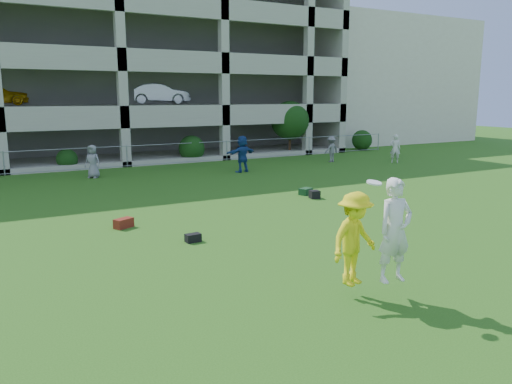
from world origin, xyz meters
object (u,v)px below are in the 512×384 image
bystander_d (242,154)px  frisbee_contest (367,236)px  parking_garage (89,63)px  stucco_building (353,83)px  bystander_e (395,149)px  crate_d (315,194)px  bystander_c (93,161)px  bystander_f (331,149)px

bystander_d → frisbee_contest: size_ratio=0.89×
frisbee_contest → parking_garage: parking_garage is taller
stucco_building → bystander_e: 17.64m
bystander_e → frisbee_contest: size_ratio=0.79×
bystander_e → parking_garage: bearing=-2.5°
stucco_building → frisbee_contest: (-23.67, -29.07, -3.77)m
crate_d → frisbee_contest: bearing=-119.6°
bystander_e → crate_d: 11.84m
parking_garage → frisbee_contest: bearing=-91.3°
frisbee_contest → stucco_building: bearing=50.9°
bystander_c → crate_d: size_ratio=4.47×
stucco_building → parking_garage: size_ratio=0.53×
parking_garage → stucco_building: bearing=0.7°
bystander_c → bystander_f: bystander_c is taller
bystander_c → bystander_d: size_ratio=0.84×
bystander_f → parking_garage: 17.36m
crate_d → bystander_f: bearing=49.5°
bystander_e → crate_d: bearing=74.5°
bystander_e → bystander_d: bearing=36.5°
stucco_building → crate_d: size_ratio=45.71×
bystander_d → crate_d: bystander_d is taller
bystander_f → parking_garage: size_ratio=0.05×
stucco_building → parking_garage: parking_garage is taller
stucco_building → crate_d: bearing=-132.3°
bystander_c → crate_d: bearing=-12.3°
bystander_f → parking_garage: bearing=-55.8°
crate_d → parking_garage: size_ratio=0.01×
bystander_d → bystander_e: bearing=162.5°
bystander_c → crate_d: (6.37, -9.01, -0.63)m
bystander_e → crate_d: size_ratio=4.69×
bystander_c → bystander_d: (7.04, -1.77, 0.15)m
bystander_d → crate_d: (-0.67, -7.25, -0.78)m
bystander_d → parking_garage: parking_garage is taller
bystander_e → bystander_f: bearing=8.7°
bystander_c → bystander_e: 16.69m
crate_d → frisbee_contest: (-4.69, -8.25, 1.08)m
frisbee_contest → bystander_f: bearing=54.5°
bystander_d → crate_d: size_ratio=5.30×
stucco_building → crate_d: stucco_building is taller
bystander_e → bystander_f: (-3.03, 2.07, -0.07)m
bystander_f → crate_d: size_ratio=4.32×
bystander_c → bystander_d: 7.26m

